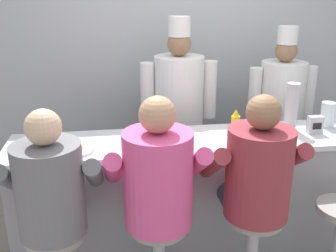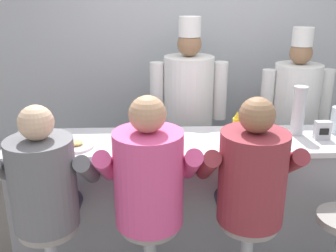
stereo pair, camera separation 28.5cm
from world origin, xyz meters
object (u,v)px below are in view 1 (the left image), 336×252
mustard_bottle_yellow (235,126)px  breakfast_plate (75,149)px  ketchup_bottle_red (257,123)px  cook_in_whites_far (281,107)px  diner_seated_pink (157,184)px  hot_sauce_bottle_orange (257,135)px  water_pitcher_clear (328,115)px  diner_seated_maroon (256,178)px  cup_stack_steel (292,107)px  cook_in_whites_near (179,107)px  cereal_bowl (170,144)px  napkin_dispenser_chrome (315,125)px  diner_seated_grey (52,195)px  coffee_mug_blue (145,133)px

mustard_bottle_yellow → breakfast_plate: (-1.16, -0.05, -0.10)m
ketchup_bottle_red → cook_in_whites_far: (0.57, 0.86, -0.16)m
diner_seated_pink → cook_in_whites_far: bearing=43.8°
cook_in_whites_far → hot_sauce_bottle_orange: bearing=-122.6°
water_pitcher_clear → diner_seated_maroon: (-0.83, -0.63, -0.19)m
breakfast_plate → diner_seated_maroon: size_ratio=0.18×
ketchup_bottle_red → diner_seated_pink: size_ratio=0.18×
cup_stack_steel → cook_in_whites_near: (-0.77, 0.72, -0.18)m
hot_sauce_bottle_orange → diner_seated_pink: 0.86m
breakfast_plate → cereal_bowl: (0.66, -0.05, 0.01)m
water_pitcher_clear → napkin_dispenser_chrome: size_ratio=1.48×
breakfast_plate → diner_seated_grey: diner_seated_grey is taller
mustard_bottle_yellow → coffee_mug_blue: (-0.66, 0.13, -0.07)m
breakfast_plate → coffee_mug_blue: bearing=19.6°
cereal_bowl → diner_seated_maroon: size_ratio=0.10×
hot_sauce_bottle_orange → cereal_bowl: 0.63m
coffee_mug_blue → diner_seated_grey: (-0.62, -0.59, -0.14)m
hot_sauce_bottle_orange → coffee_mug_blue: hot_sauce_bottle_orange is taller
ketchup_bottle_red → cereal_bowl: bearing=-171.7°
cook_in_whites_far → water_pitcher_clear: bearing=-82.9°
coffee_mug_blue → diner_seated_maroon: diner_seated_maroon is taller
hot_sauce_bottle_orange → water_pitcher_clear: (0.70, 0.27, 0.03)m
diner_seated_maroon → cook_in_whites_near: bearing=101.6°
mustard_bottle_yellow → coffee_mug_blue: size_ratio=1.78×
breakfast_plate → diner_seated_grey: size_ratio=0.18×
hot_sauce_bottle_orange → cup_stack_steel: (0.37, 0.25, 0.12)m
water_pitcher_clear → breakfast_plate: bearing=-173.7°
coffee_mug_blue → cereal_bowl: bearing=-54.7°
breakfast_plate → diner_seated_maroon: (1.16, -0.41, -0.10)m
ketchup_bottle_red → coffee_mug_blue: bearing=171.2°
mustard_bottle_yellow → diner_seated_grey: size_ratio=0.16×
napkin_dispenser_chrome → cook_in_whites_far: 0.84m
cook_in_whites_far → coffee_mug_blue: bearing=-152.5°
mustard_bottle_yellow → diner_seated_maroon: diner_seated_maroon is taller
mustard_bottle_yellow → cook_in_whites_far: size_ratio=0.14×
breakfast_plate → cook_in_whites_far: (1.91, 0.91, -0.05)m
water_pitcher_clear → coffee_mug_blue: (-1.49, -0.04, -0.06)m
diner_seated_pink → diner_seated_maroon: (0.64, -0.00, -0.01)m
hot_sauce_bottle_orange → breakfast_plate: bearing=177.7°
diner_seated_maroon → cook_in_whites_near: size_ratio=0.80×
cook_in_whites_near → water_pitcher_clear: bearing=-32.2°
coffee_mug_blue → cook_in_whites_near: (0.39, 0.73, -0.03)m
breakfast_plate → cereal_bowl: 0.66m
coffee_mug_blue → ketchup_bottle_red: bearing=-8.8°
hot_sauce_bottle_orange → cook_in_whites_near: bearing=112.5°
napkin_dispenser_chrome → cook_in_whites_near: size_ratio=0.08×
cook_in_whites_far → diner_seated_maroon: bearing=-119.3°
water_pitcher_clear → breakfast_plate: size_ratio=0.77×
cup_stack_steel → water_pitcher_clear: bearing=4.4°
water_pitcher_clear → breakfast_plate: 2.01m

